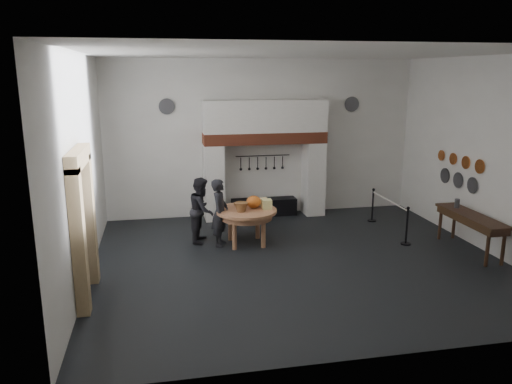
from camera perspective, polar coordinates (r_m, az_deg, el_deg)
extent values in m
cube|color=black|center=(11.35, 4.88, -7.80)|extent=(9.00, 8.00, 0.02)
cube|color=silver|center=(10.58, 5.38, 15.54)|extent=(9.00, 8.00, 0.02)
cube|color=white|center=(14.58, 0.71, 6.16)|extent=(9.00, 0.02, 4.50)
cube|color=white|center=(7.08, 14.17, -2.19)|extent=(9.00, 0.02, 4.50)
cube|color=white|center=(10.43, -19.38, 2.43)|extent=(0.02, 8.00, 4.50)
cube|color=white|center=(12.74, 24.99, 3.83)|extent=(0.02, 8.00, 4.50)
cube|color=silver|center=(14.21, -4.84, 1.11)|extent=(0.55, 0.70, 2.15)
cube|color=silver|center=(14.81, 6.57, 1.58)|extent=(0.55, 0.70, 2.15)
cube|color=#9E442B|center=(14.23, 1.01, 6.22)|extent=(3.50, 0.72, 0.32)
cube|color=silver|center=(14.17, 1.02, 8.67)|extent=(3.50, 0.70, 0.90)
cube|color=black|center=(14.70, 0.92, -1.73)|extent=(1.90, 0.45, 0.50)
cylinder|color=black|center=(14.57, 0.77, 4.17)|extent=(1.60, 0.02, 0.02)
cube|color=black|center=(9.70, -19.54, -4.48)|extent=(0.04, 1.10, 2.50)
cube|color=tan|center=(9.01, -19.61, -5.51)|extent=(0.22, 0.30, 2.60)
cube|color=tan|center=(10.34, -18.54, -3.02)|extent=(0.22, 0.30, 2.60)
cube|color=tan|center=(9.37, -19.67, 3.72)|extent=(0.22, 1.70, 0.30)
cube|color=gold|center=(11.33, -18.34, -0.02)|extent=(0.05, 0.34, 0.44)
cylinder|color=tan|center=(12.12, -1.11, -2.17)|extent=(1.88, 1.88, 0.07)
ellipsoid|color=#C45C1B|center=(12.20, -0.27, -1.14)|extent=(0.36, 0.36, 0.31)
cube|color=#EFE98E|center=(12.13, 1.25, -1.40)|extent=(0.22, 0.22, 0.24)
cube|color=#FFDE98|center=(12.41, 0.87, -1.15)|extent=(0.18, 0.18, 0.20)
cone|color=olive|center=(11.91, -1.70, -1.73)|extent=(0.41, 0.41, 0.22)
ellipsoid|color=#A17539|center=(12.41, -1.85, -1.32)|extent=(0.31, 0.18, 0.13)
imported|color=black|center=(12.06, -4.15, -2.36)|extent=(0.55, 0.69, 1.65)
imported|color=black|center=(12.41, -6.21, -2.02)|extent=(0.80, 0.92, 1.62)
cube|color=#382414|center=(12.64, 23.40, -2.51)|extent=(0.55, 2.20, 0.06)
cylinder|color=#505156|center=(13.09, 21.99, -1.22)|extent=(0.12, 0.12, 0.22)
cylinder|color=#C6662D|center=(12.93, 24.20, 2.68)|extent=(0.03, 0.34, 0.34)
cylinder|color=#C6662D|center=(13.37, 22.86, 3.13)|extent=(0.03, 0.32, 0.32)
cylinder|color=#C6662D|center=(13.82, 21.60, 3.55)|extent=(0.03, 0.30, 0.30)
cylinder|color=#C6662D|center=(14.28, 20.43, 3.94)|extent=(0.03, 0.28, 0.28)
cylinder|color=#4C4C51|center=(13.18, 23.49, 0.71)|extent=(0.03, 0.40, 0.40)
cylinder|color=#4C4C51|center=(13.67, 22.09, 1.26)|extent=(0.03, 0.40, 0.40)
cylinder|color=#4C4C51|center=(14.16, 20.78, 1.77)|extent=(0.03, 0.40, 0.40)
cylinder|color=#4C4C51|center=(14.14, -10.16, 9.59)|extent=(0.44, 0.03, 0.44)
cylinder|color=#4C4C51|center=(15.24, 10.89, 9.83)|extent=(0.44, 0.03, 0.44)
cylinder|color=black|center=(12.73, 16.86, -3.82)|extent=(0.05, 0.05, 0.90)
cylinder|color=black|center=(14.45, 13.19, -1.54)|extent=(0.05, 0.05, 0.90)
cylinder|color=silver|center=(13.48, 15.01, -0.98)|extent=(0.04, 2.00, 0.04)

